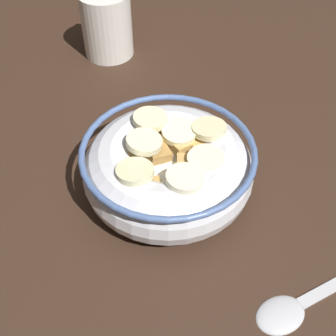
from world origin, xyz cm
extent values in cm
cube|color=#332116|center=(0.00, 0.00, -1.00)|extent=(121.75, 121.75, 2.00)
cylinder|color=silver|center=(0.00, 0.00, 0.30)|extent=(8.84, 8.84, 0.60)
torus|color=silver|center=(0.00, 0.00, 2.81)|extent=(16.08, 16.08, 5.63)
torus|color=#4C6699|center=(0.00, 0.00, 5.33)|extent=(16.19, 16.19, 0.60)
cylinder|color=white|center=(0.00, 0.00, 4.00)|extent=(12.70, 12.70, 0.40)
cube|color=tan|center=(1.81, -4.25, 4.83)|extent=(2.37, 2.42, 1.03)
cube|color=tan|center=(-1.91, -0.88, 4.70)|extent=(2.80, 2.79, 0.97)
cube|color=#AD7F42|center=(0.73, 0.57, 4.71)|extent=(2.33, 2.41, 1.15)
cube|color=tan|center=(0.50, -1.76, 4.78)|extent=(2.07, 2.13, 1.05)
cube|color=#B78947|center=(-4.07, -3.31, 4.80)|extent=(2.67, 2.60, 1.18)
cube|color=#B78947|center=(3.93, 0.99, 4.75)|extent=(2.78, 2.78, 0.90)
cube|color=tan|center=(-4.18, 0.50, 4.83)|extent=(2.87, 2.88, 1.14)
cube|color=#B78947|center=(3.36, -2.94, 4.60)|extent=(2.74, 2.74, 0.90)
cube|color=tan|center=(1.97, 2.31, 4.58)|extent=(2.23, 2.19, 0.98)
cube|color=#B78947|center=(2.42, -0.39, 4.80)|extent=(2.35, 2.33, 0.98)
cube|color=tan|center=(-0.56, -3.56, 4.59)|extent=(2.79, 2.78, 0.96)
cube|color=#B78947|center=(-2.57, 3.45, 4.68)|extent=(2.45, 2.49, 1.01)
cylinder|color=beige|center=(-0.86, 3.99, 5.69)|extent=(3.37, 3.37, 1.12)
cylinder|color=#F4EABC|center=(1.32, -2.13, 5.49)|extent=(4.69, 4.66, 1.09)
cylinder|color=#F9EFC6|center=(-2.91, -2.05, 5.47)|extent=(4.63, 4.63, 0.80)
cylinder|color=beige|center=(3.88, -0.59, 6.00)|extent=(4.12, 4.14, 0.90)
cylinder|color=#F9EFC6|center=(-3.95, 0.95, 5.79)|extent=(4.25, 4.28, 0.91)
cylinder|color=#F4EABC|center=(1.54, 1.55, 6.00)|extent=(4.65, 4.67, 1.18)
cylinder|color=beige|center=(0.47, -4.66, 5.63)|extent=(4.02, 3.98, 0.97)
ellipsoid|color=#B7B7BC|center=(-15.83, 0.18, 0.40)|extent=(3.54, 4.54, 0.80)
cylinder|color=white|center=(24.81, -7.12, 4.20)|extent=(6.55, 6.55, 8.39)
torus|color=white|center=(28.09, -7.12, 4.20)|extent=(5.50, 0.80, 5.50)
camera|label=1|loc=(-23.69, 15.98, 33.38)|focal=47.38mm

